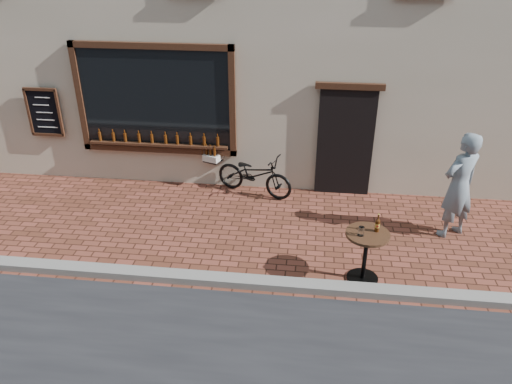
# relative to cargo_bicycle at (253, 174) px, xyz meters

# --- Properties ---
(ground) EXTENTS (90.00, 90.00, 0.00)m
(ground) POSITION_rel_cargo_bicycle_xyz_m (-0.08, -3.21, -0.44)
(ground) COLOR #52281A
(ground) RESTS_ON ground
(kerb) EXTENTS (90.00, 0.25, 0.12)m
(kerb) POSITION_rel_cargo_bicycle_xyz_m (-0.08, -3.01, -0.38)
(kerb) COLOR slate
(kerb) RESTS_ON ground
(cargo_bicycle) EXTENTS (2.01, 1.13, 0.93)m
(cargo_bicycle) POSITION_rel_cargo_bicycle_xyz_m (0.00, 0.00, 0.00)
(cargo_bicycle) COLOR black
(cargo_bicycle) RESTS_ON ground
(bistro_table) EXTENTS (0.67, 0.67, 1.15)m
(bistro_table) POSITION_rel_cargo_bicycle_xyz_m (2.07, -2.65, 0.17)
(bistro_table) COLOR black
(bistro_table) RESTS_ON ground
(pedestrian) EXTENTS (0.85, 0.77, 1.94)m
(pedestrian) POSITION_rel_cargo_bicycle_xyz_m (3.71, -1.14, 0.53)
(pedestrian) COLOR slate
(pedestrian) RESTS_ON ground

